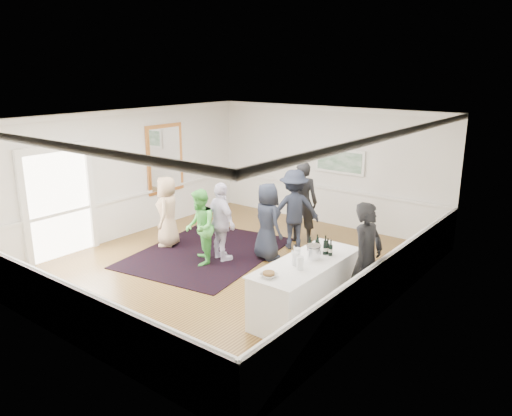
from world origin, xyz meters
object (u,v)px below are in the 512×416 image
Objects in this scene: guest_lilac at (221,222)px; serving_table at (306,287)px; guest_green at (200,227)px; guest_dark_b at (302,202)px; guest_dark_a at (294,209)px; ice_bucket at (314,252)px; bartender at (367,258)px; guest_navy at (267,221)px; guest_tan at (167,211)px; nut_bowl at (269,274)px.

serving_table is at bearing 179.20° from guest_lilac.
guest_green is 0.94× the size of guest_lilac.
guest_dark_b is (-2.09, 3.14, 0.52)m from serving_table.
guest_dark_a is at bearing -97.55° from guest_lilac.
ice_bucket is (2.85, -0.80, 0.20)m from guest_lilac.
serving_table is 1.43× the size of guest_green.
bartender is 1.14× the size of guest_navy.
bartender is 3.76m from guest_dark_b.
guest_navy is at bearing 73.10° from guest_tan.
guest_tan is at bearing -9.68° from guest_dark_a.
guest_green is 3.12m from ice_bucket.
guest_dark_a reaches higher than nut_bowl.
guest_tan is at bearing 168.38° from serving_table.
guest_lilac reaches higher than guest_navy.
guest_tan reaches higher than ice_bucket.
bartender is at bearing -165.90° from guest_lilac.
nut_bowl is (2.93, -1.47, 0.17)m from guest_green.
guest_tan is at bearing 170.73° from ice_bucket.
nut_bowl is at bearing -98.32° from serving_table.
guest_lilac is at bearing 144.73° from nut_bowl.
guest_green is at bearing 97.88° from bartender.
guest_lilac is 0.88× the size of guest_dark_b.
guest_tan is (-4.50, 0.92, 0.36)m from serving_table.
guest_dark_a is 7.30× the size of ice_bucket.
bartender is 1.05× the size of guest_dark_a.
guest_lilac is 1.85m from guest_dark_a.
guest_dark_a reaches higher than ice_bucket.
guest_dark_b reaches higher than serving_table.
bartender is 7.63× the size of ice_bucket.
guest_green reaches higher than ice_bucket.
ice_bucket is at bearing -177.23° from guest_lilac.
guest_tan is 1.48m from guest_green.
guest_green is at bearing 40.78° from guest_tan.
guest_lilac is at bearing 19.44° from guest_dark_a.
guest_dark_b reaches higher than guest_tan.
bartender reaches higher than guest_navy.
guest_tan is 6.33× the size of nut_bowl.
guest_dark_b reaches higher than nut_bowl.
guest_lilac is at bearing 164.27° from ice_bucket.
guest_navy is at bearing 69.53° from guest_dark_b.
guest_tan is 6.55× the size of ice_bucket.
serving_table is 1.06m from nut_bowl.
guest_navy is at bearing 41.09° from guest_dark_a.
guest_tan is at bearing 39.19° from guest_navy.
nut_bowl is at bearing 95.13° from guest_dark_b.
guest_lilac is at bearing 57.46° from guest_tan.
bartender is 3.40m from guest_dark_a.
guest_dark_b reaches higher than guest_lilac.
guest_lilac is (-2.83, 0.99, 0.40)m from serving_table.
ice_bucket is (3.09, -0.37, 0.25)m from guest_green.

